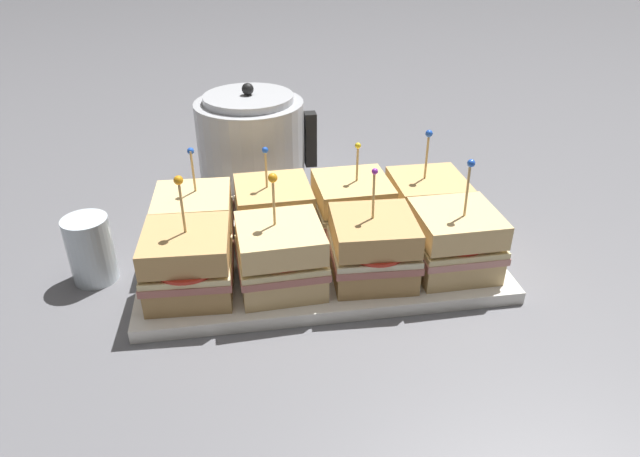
# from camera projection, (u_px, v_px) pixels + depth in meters

# --- Properties ---
(ground_plane) EXTENTS (6.00, 6.00, 0.00)m
(ground_plane) POSITION_uv_depth(u_px,v_px,m) (320.00, 267.00, 0.82)
(ground_plane) COLOR slate
(serving_platter) EXTENTS (0.50, 0.26, 0.02)m
(serving_platter) POSITION_uv_depth(u_px,v_px,m) (320.00, 262.00, 0.81)
(serving_platter) COLOR white
(serving_platter) RESTS_ON ground_plane
(sandwich_front_far_left) EXTENTS (0.12, 0.12, 0.16)m
(sandwich_front_far_left) POSITION_uv_depth(u_px,v_px,m) (188.00, 263.00, 0.71)
(sandwich_front_far_left) COLOR tan
(sandwich_front_far_left) RESTS_ON serving_platter
(sandwich_front_center_left) EXTENTS (0.12, 0.12, 0.16)m
(sandwich_front_center_left) POSITION_uv_depth(u_px,v_px,m) (281.00, 256.00, 0.73)
(sandwich_front_center_left) COLOR #DBB77A
(sandwich_front_center_left) RESTS_ON serving_platter
(sandwich_front_center_right) EXTENTS (0.12, 0.12, 0.16)m
(sandwich_front_center_right) POSITION_uv_depth(u_px,v_px,m) (373.00, 248.00, 0.74)
(sandwich_front_center_right) COLOR tan
(sandwich_front_center_right) RESTS_ON serving_platter
(sandwich_front_far_right) EXTENTS (0.11, 0.11, 0.16)m
(sandwich_front_far_right) POSITION_uv_depth(u_px,v_px,m) (454.00, 241.00, 0.76)
(sandwich_front_far_right) COLOR #DBB77A
(sandwich_front_far_right) RESTS_ON serving_platter
(sandwich_back_far_left) EXTENTS (0.11, 0.11, 0.15)m
(sandwich_back_far_left) POSITION_uv_depth(u_px,v_px,m) (194.00, 220.00, 0.81)
(sandwich_back_far_left) COLOR #DBB77A
(sandwich_back_far_left) RESTS_ON serving_platter
(sandwich_back_center_left) EXTENTS (0.11, 0.11, 0.15)m
(sandwich_back_center_left) POSITION_uv_depth(u_px,v_px,m) (274.00, 213.00, 0.83)
(sandwich_back_center_left) COLOR tan
(sandwich_back_center_left) RESTS_ON serving_platter
(sandwich_back_center_right) EXTENTS (0.11, 0.12, 0.14)m
(sandwich_back_center_right) POSITION_uv_depth(u_px,v_px,m) (352.00, 207.00, 0.84)
(sandwich_back_center_right) COLOR tan
(sandwich_back_center_right) RESTS_ON serving_platter
(sandwich_back_far_right) EXTENTS (0.11, 0.11, 0.16)m
(sandwich_back_far_right) POSITION_uv_depth(u_px,v_px,m) (427.00, 203.00, 0.86)
(sandwich_back_far_right) COLOR tan
(sandwich_back_far_right) RESTS_ON serving_platter
(kettle_steel) EXTENTS (0.21, 0.19, 0.19)m
(kettle_steel) POSITION_uv_depth(u_px,v_px,m) (252.00, 145.00, 0.99)
(kettle_steel) COLOR #B7BABF
(kettle_steel) RESTS_ON ground_plane
(drinking_glass) EXTENTS (0.06, 0.06, 0.09)m
(drinking_glass) POSITION_uv_depth(u_px,v_px,m) (91.00, 249.00, 0.77)
(drinking_glass) COLOR silver
(drinking_glass) RESTS_ON ground_plane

